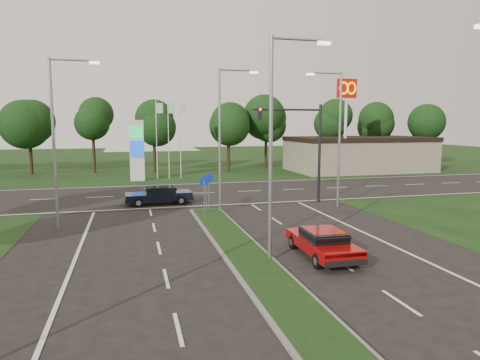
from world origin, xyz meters
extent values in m
plane|color=black|center=(0.00, 0.00, 0.00)|extent=(160.00, 160.00, 0.00)
cube|color=black|center=(0.00, 55.00, 0.00)|extent=(160.00, 50.00, 0.02)
cube|color=black|center=(0.00, 24.00, 0.00)|extent=(160.00, 12.00, 0.02)
cube|color=slate|center=(0.00, 4.00, 0.06)|extent=(2.00, 26.00, 0.12)
cube|color=gray|center=(22.00, 36.00, 2.00)|extent=(16.00, 9.00, 4.00)
cylinder|color=gray|center=(0.80, 6.00, 4.50)|extent=(0.16, 0.16, 9.00)
cylinder|color=gray|center=(1.90, 6.00, 8.90)|extent=(2.20, 0.10, 0.10)
cube|color=#FFF2CC|center=(3.00, 6.00, 8.80)|extent=(0.50, 0.22, 0.12)
cylinder|color=gray|center=(0.80, 16.00, 4.50)|extent=(0.16, 0.16, 9.00)
cylinder|color=gray|center=(1.90, 16.00, 8.90)|extent=(2.20, 0.10, 0.10)
cube|color=#FFF2CC|center=(3.00, 16.00, 8.80)|extent=(0.50, 0.22, 0.12)
cylinder|color=gray|center=(-8.50, 14.00, 4.50)|extent=(0.16, 0.16, 9.00)
cylinder|color=gray|center=(-7.40, 14.00, 8.90)|extent=(2.20, 0.10, 0.10)
cube|color=#FFF2CC|center=(-6.30, 14.00, 8.80)|extent=(0.50, 0.22, 0.12)
cylinder|color=gray|center=(9.00, 16.00, 4.50)|extent=(0.16, 0.16, 9.00)
cylinder|color=gray|center=(7.90, 16.00, 8.90)|extent=(2.20, 0.10, 0.10)
cube|color=#FFF2CC|center=(6.80, 16.00, 8.80)|extent=(0.50, 0.22, 0.12)
cylinder|color=black|center=(8.50, 18.00, 3.50)|extent=(0.20, 0.20, 7.00)
cylinder|color=black|center=(6.00, 18.00, 6.60)|extent=(5.00, 0.14, 0.14)
cube|color=black|center=(4.00, 18.00, 6.30)|extent=(0.28, 0.28, 0.90)
sphere|color=#FF190C|center=(4.00, 17.82, 6.60)|extent=(0.20, 0.20, 0.20)
cylinder|color=gray|center=(-0.30, 15.50, 1.10)|extent=(0.06, 0.06, 2.20)
cylinder|color=#0C26A5|center=(-0.30, 15.50, 2.10)|extent=(0.56, 0.04, 0.56)
cylinder|color=gray|center=(0.00, 16.50, 1.10)|extent=(0.06, 0.06, 2.20)
cylinder|color=#0C26A5|center=(0.00, 16.50, 2.10)|extent=(0.56, 0.04, 0.56)
cylinder|color=gray|center=(0.30, 17.20, 1.10)|extent=(0.06, 0.06, 2.20)
cylinder|color=#0C26A5|center=(0.30, 17.20, 2.10)|extent=(0.56, 0.04, 0.56)
cube|color=silver|center=(-4.00, 33.00, 3.00)|extent=(1.40, 0.30, 6.00)
cube|color=#0CA53F|center=(-4.00, 32.82, 4.80)|extent=(1.30, 0.08, 1.20)
cube|color=#0C3FBF|center=(-4.00, 32.82, 3.20)|extent=(1.30, 0.08, 1.60)
cylinder|color=silver|center=(-2.00, 34.00, 4.00)|extent=(0.08, 0.08, 8.00)
cube|color=#B2D8B2|center=(-1.65, 34.00, 7.20)|extent=(0.70, 0.02, 1.00)
cylinder|color=silver|center=(-0.80, 34.00, 4.00)|extent=(0.08, 0.08, 8.00)
cube|color=#B2D8B2|center=(-0.45, 34.00, 7.20)|extent=(0.70, 0.02, 1.00)
cylinder|color=silver|center=(0.40, 34.00, 4.00)|extent=(0.08, 0.08, 8.00)
cube|color=#B2D8B2|center=(0.75, 34.00, 7.20)|extent=(0.70, 0.02, 1.00)
cylinder|color=silver|center=(18.00, 32.00, 5.00)|extent=(0.30, 0.30, 10.00)
cube|color=#BF0C07|center=(18.00, 32.00, 9.40)|extent=(2.20, 0.35, 2.00)
torus|color=#FFC600|center=(17.55, 31.78, 9.40)|extent=(1.06, 0.16, 1.06)
torus|color=#FFC600|center=(18.45, 31.78, 9.40)|extent=(1.06, 0.16, 1.06)
cylinder|color=black|center=(0.00, 40.00, 2.20)|extent=(0.36, 0.36, 4.40)
sphere|color=black|center=(0.00, 40.00, 6.50)|extent=(6.00, 6.00, 6.00)
sphere|color=black|center=(0.30, 39.80, 7.50)|extent=(4.80, 4.80, 4.80)
cube|color=#9D0808|center=(3.16, 6.01, 0.54)|extent=(1.89, 4.39, 0.44)
cube|color=black|center=(3.15, 5.92, 0.97)|extent=(1.56, 1.95, 0.41)
cube|color=#9D0808|center=(3.15, 5.92, 1.18)|extent=(1.46, 1.60, 0.04)
cylinder|color=black|center=(2.38, 7.42, 0.31)|extent=(0.21, 0.62, 0.61)
cylinder|color=black|center=(4.00, 7.38, 0.31)|extent=(0.21, 0.62, 0.61)
cylinder|color=black|center=(2.31, 4.64, 0.31)|extent=(0.21, 0.62, 0.61)
cylinder|color=black|center=(3.93, 4.60, 0.31)|extent=(0.21, 0.62, 0.61)
cube|color=black|center=(-2.79, 20.00, 0.57)|extent=(4.62, 2.05, 0.46)
cube|color=black|center=(-2.69, 20.00, 1.01)|extent=(2.06, 1.66, 0.43)
cube|color=black|center=(-2.69, 20.00, 1.23)|extent=(1.70, 1.56, 0.04)
cylinder|color=black|center=(-4.20, 19.09, 0.32)|extent=(0.65, 0.23, 0.64)
cylinder|color=black|center=(-4.27, 20.79, 0.32)|extent=(0.65, 0.23, 0.64)
cylinder|color=black|center=(-1.30, 19.21, 0.32)|extent=(0.65, 0.23, 0.64)
cylinder|color=black|center=(-1.37, 20.91, 0.32)|extent=(0.65, 0.23, 0.64)
camera|label=1|loc=(-4.62, -10.19, 5.60)|focal=32.00mm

